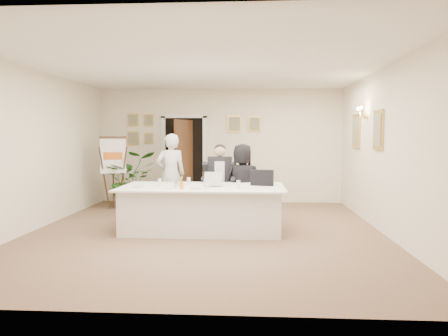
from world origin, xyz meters
TOP-DOWN VIEW (x-y plane):
  - floor at (0.00, 0.00)m, footprint 7.00×7.00m
  - ceiling at (0.00, 0.00)m, footprint 6.00×7.00m
  - wall_back at (0.00, 3.50)m, footprint 6.00×0.10m
  - wall_front at (0.00, -3.50)m, footprint 6.00×0.10m
  - wall_left at (-3.00, 0.00)m, footprint 0.10×7.00m
  - wall_right at (3.00, 0.00)m, footprint 0.10×7.00m
  - doorway at (-0.88, 3.32)m, footprint 1.14×0.86m
  - pictures_back_wall at (-0.80, 3.47)m, footprint 3.40×0.06m
  - pictures_right_wall at (2.97, 1.20)m, footprint 0.06×2.20m
  - wall_sconce at (2.90, 1.20)m, footprint 0.20×0.30m
  - conference_table at (-0.07, 0.11)m, footprint 2.82×1.50m
  - seated_man at (0.16, 1.21)m, footprint 0.79×0.82m
  - flip_chart at (-2.33, 2.23)m, footprint 0.58×0.44m
  - standing_man at (-0.90, 1.60)m, footprint 0.72×0.60m
  - standing_woman at (0.61, 0.90)m, footprint 0.78×0.55m
  - potted_palm at (-2.00, 2.50)m, footprint 1.49×1.42m
  - laptop at (0.12, 0.15)m, footprint 0.38×0.40m
  - laptop_bag at (0.97, 0.27)m, footprint 0.41×0.18m
  - paper_stack at (0.73, -0.12)m, footprint 0.28×0.20m
  - plate_left at (-1.11, -0.16)m, footprint 0.25×0.25m
  - plate_mid at (-0.57, -0.28)m, footprint 0.23×0.23m
  - plate_near at (-0.12, -0.34)m, footprint 0.25×0.25m
  - glass_a at (-0.79, -0.01)m, footprint 0.07×0.07m
  - glass_b at (0.06, -0.27)m, footprint 0.07×0.07m
  - glass_c at (0.57, -0.20)m, footprint 0.07×0.07m
  - glass_d at (-0.33, 0.28)m, footprint 0.07×0.07m
  - oj_glass at (-0.36, -0.34)m, footprint 0.07×0.07m
  - steel_jug at (-0.48, -0.09)m, footprint 0.12×0.12m

SIDE VIEW (x-z plane):
  - floor at x=0.00m, z-range 0.00..0.00m
  - conference_table at x=-0.07m, z-range 0.01..0.78m
  - potted_palm at x=-2.00m, z-range 0.00..1.31m
  - flip_chart at x=-2.33m, z-range -0.06..1.55m
  - seated_man at x=0.16m, z-range 0.00..1.51m
  - standing_woman at x=0.61m, z-range 0.00..1.51m
  - plate_left at x=-1.11m, z-range 0.78..0.79m
  - plate_mid at x=-0.57m, z-range 0.78..0.79m
  - plate_near at x=-0.12m, z-range 0.78..0.79m
  - paper_stack at x=0.73m, z-range 0.78..0.80m
  - steel_jug at x=-0.48m, z-range 0.78..0.89m
  - oj_glass at x=-0.36m, z-range 0.78..0.91m
  - glass_a at x=-0.79m, z-range 0.77..0.92m
  - glass_b at x=0.06m, z-range 0.77..0.92m
  - glass_c at x=0.57m, z-range 0.77..0.92m
  - glass_d at x=-0.33m, z-range 0.77..0.92m
  - standing_man at x=-0.90m, z-range 0.00..1.70m
  - laptop at x=0.12m, z-range 0.78..1.05m
  - laptop_bag at x=0.97m, z-range 0.78..1.05m
  - doorway at x=-0.88m, z-range -0.06..2.14m
  - wall_back at x=0.00m, z-range 0.00..2.80m
  - wall_front at x=0.00m, z-range 0.00..2.80m
  - wall_left at x=-3.00m, z-range 0.00..2.80m
  - wall_right at x=3.00m, z-range 0.00..2.80m
  - pictures_right_wall at x=2.97m, z-range 1.35..2.15m
  - pictures_back_wall at x=-0.80m, z-range 1.45..2.25m
  - wall_sconce at x=2.90m, z-range 1.98..2.22m
  - ceiling at x=0.00m, z-range 2.79..2.81m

